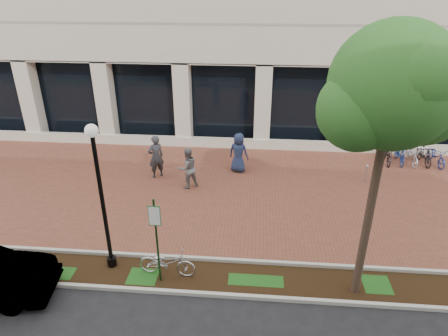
# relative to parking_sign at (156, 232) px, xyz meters

# --- Properties ---
(ground) EXTENTS (120.00, 120.00, 0.00)m
(ground) POSITION_rel_parking_sign_xyz_m (0.89, 5.51, -1.72)
(ground) COLOR black
(ground) RESTS_ON ground
(brick_plaza) EXTENTS (40.00, 9.00, 0.01)m
(brick_plaza) POSITION_rel_parking_sign_xyz_m (0.89, 5.51, -1.72)
(brick_plaza) COLOR brown
(brick_plaza) RESTS_ON ground
(planting_strip) EXTENTS (40.00, 1.50, 0.01)m
(planting_strip) POSITION_rel_parking_sign_xyz_m (0.89, 0.26, -1.72)
(planting_strip) COLOR black
(planting_strip) RESTS_ON ground
(curb_plaza_side) EXTENTS (40.00, 0.12, 0.12)m
(curb_plaza_side) POSITION_rel_parking_sign_xyz_m (0.89, 1.01, -1.66)
(curb_plaza_side) COLOR #B1B1A7
(curb_plaza_side) RESTS_ON ground
(curb_street_side) EXTENTS (40.00, 0.12, 0.12)m
(curb_street_side) POSITION_rel_parking_sign_xyz_m (0.89, -0.49, -1.66)
(curb_street_side) COLOR #B1B1A7
(curb_street_side) RESTS_ON ground
(parking_sign) EXTENTS (0.34, 0.07, 2.74)m
(parking_sign) POSITION_rel_parking_sign_xyz_m (0.00, 0.00, 0.00)
(parking_sign) COLOR #153A16
(parking_sign) RESTS_ON ground
(lamppost) EXTENTS (0.36, 0.36, 4.59)m
(lamppost) POSITION_rel_parking_sign_xyz_m (-1.63, 0.55, 0.86)
(lamppost) COLOR black
(lamppost) RESTS_ON ground
(street_tree) EXTENTS (3.44, 2.86, 7.29)m
(street_tree) POSITION_rel_parking_sign_xyz_m (5.60, 0.09, 3.95)
(street_tree) COLOR #493729
(street_tree) RESTS_ON ground
(locked_bicycle) EXTENTS (1.75, 0.71, 0.90)m
(locked_bicycle) POSITION_rel_parking_sign_xyz_m (0.16, 0.30, -1.27)
(locked_bicycle) COLOR silver
(locked_bicycle) RESTS_ON ground
(pedestrian_left) EXTENTS (0.84, 0.80, 1.93)m
(pedestrian_left) POSITION_rel_parking_sign_xyz_m (-1.64, 6.48, -0.76)
(pedestrian_left) COLOR #2C2C31
(pedestrian_left) RESTS_ON ground
(pedestrian_mid) EXTENTS (1.08, 1.03, 1.76)m
(pedestrian_mid) POSITION_rel_parking_sign_xyz_m (-0.13, 5.69, -0.84)
(pedestrian_mid) COLOR slate
(pedestrian_mid) RESTS_ON ground
(pedestrian_right) EXTENTS (1.02, 0.82, 1.81)m
(pedestrian_right) POSITION_rel_parking_sign_xyz_m (1.87, 7.35, -0.82)
(pedestrian_right) COLOR navy
(pedestrian_right) RESTS_ON ground
(bollard) EXTENTS (0.12, 0.12, 0.85)m
(bollard) POSITION_rel_parking_sign_xyz_m (7.31, 6.70, -1.29)
(bollard) COLOR silver
(bollard) RESTS_ON ground
(bike_rack_cluster) EXTENTS (2.94, 1.69, 0.96)m
(bike_rack_cluster) POSITION_rel_parking_sign_xyz_m (9.91, 8.87, -1.27)
(bike_rack_cluster) COLOR black
(bike_rack_cluster) RESTS_ON ground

